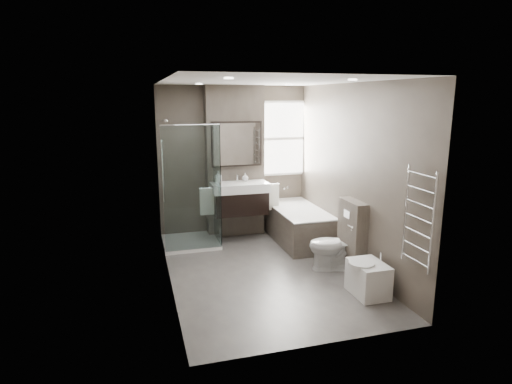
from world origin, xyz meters
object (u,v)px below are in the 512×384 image
object	(u,v)px
vanity	(240,198)
bidet	(368,278)
toilet	(334,245)
bathtub	(298,223)

from	to	relation	value
vanity	bidet	distance (m)	2.72
vanity	toilet	xyz separation A→B (m)	(0.97, -1.61, -0.39)
vanity	toilet	distance (m)	1.92
bidet	vanity	bearing A→B (deg)	112.34
bidet	bathtub	bearing A→B (deg)	92.38
vanity	bathtub	bearing A→B (deg)	-19.37
vanity	bathtub	xyz separation A→B (m)	(0.92, -0.33, -0.43)
toilet	bidet	xyz separation A→B (m)	(0.04, -0.86, -0.13)
vanity	bathtub	size ratio (longest dim) A/B	0.59
toilet	vanity	bearing A→B (deg)	-135.07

